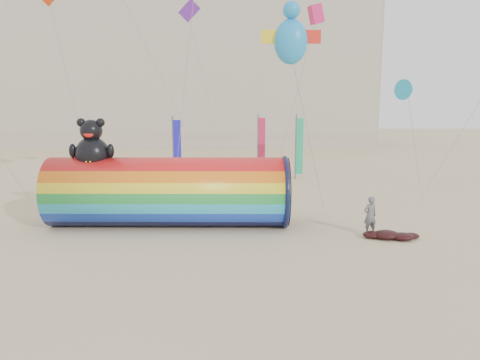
{
  "coord_description": "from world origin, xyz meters",
  "views": [
    {
      "loc": [
        0.62,
        -21.62,
        6.44
      ],
      "look_at": [
        0.5,
        1.5,
        2.4
      ],
      "focal_mm": 35.0,
      "sensor_mm": 36.0,
      "label": 1
    }
  ],
  "objects_px": {
    "hotel_building": "(153,71)",
    "kite_handler": "(370,216)",
    "windsock_assembly": "(169,190)",
    "fabric_bundle": "(390,235)"
  },
  "relations": [
    {
      "from": "hotel_building",
      "to": "kite_handler",
      "type": "relative_size",
      "value": 32.4
    },
    {
      "from": "windsock_assembly",
      "to": "fabric_bundle",
      "type": "relative_size",
      "value": 4.61
    },
    {
      "from": "windsock_assembly",
      "to": "fabric_bundle",
      "type": "height_order",
      "value": "windsock_assembly"
    },
    {
      "from": "windsock_assembly",
      "to": "kite_handler",
      "type": "bearing_deg",
      "value": -9.41
    },
    {
      "from": "windsock_assembly",
      "to": "fabric_bundle",
      "type": "distance_m",
      "value": 11.03
    },
    {
      "from": "hotel_building",
      "to": "kite_handler",
      "type": "bearing_deg",
      "value": -67.81
    },
    {
      "from": "fabric_bundle",
      "to": "kite_handler",
      "type": "bearing_deg",
      "value": 139.6
    },
    {
      "from": "hotel_building",
      "to": "kite_handler",
      "type": "height_order",
      "value": "hotel_building"
    },
    {
      "from": "kite_handler",
      "to": "fabric_bundle",
      "type": "relative_size",
      "value": 0.71
    },
    {
      "from": "kite_handler",
      "to": "fabric_bundle",
      "type": "bearing_deg",
      "value": 122.12
    }
  ]
}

